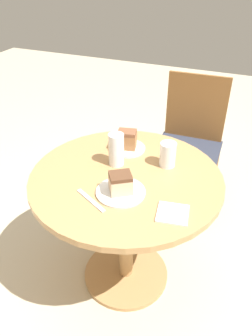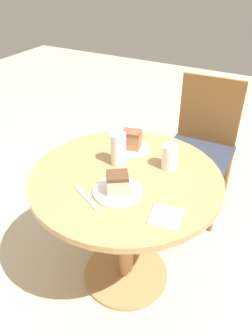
% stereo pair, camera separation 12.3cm
% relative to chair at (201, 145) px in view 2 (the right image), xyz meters
% --- Properties ---
extents(ground_plane, '(8.00, 8.00, 0.00)m').
position_rel_chair_xyz_m(ground_plane, '(-0.12, -0.84, -0.47)').
color(ground_plane, beige).
extents(table, '(0.89, 0.89, 0.70)m').
position_rel_chair_xyz_m(table, '(-0.12, -0.84, 0.07)').
color(table, tan).
rests_on(table, ground_plane).
extents(chair, '(0.44, 0.44, 0.90)m').
position_rel_chair_xyz_m(chair, '(0.00, 0.00, 0.00)').
color(chair, brown).
rests_on(chair, ground_plane).
extents(plate_near, '(0.21, 0.21, 0.01)m').
position_rel_chair_xyz_m(plate_near, '(-0.09, -0.97, 0.24)').
color(plate_near, silver).
rests_on(plate_near, table).
extents(plate_far, '(0.19, 0.19, 0.01)m').
position_rel_chair_xyz_m(plate_far, '(-0.21, -0.62, 0.24)').
color(plate_far, silver).
rests_on(plate_far, table).
extents(cake_slice_near, '(0.12, 0.12, 0.09)m').
position_rel_chair_xyz_m(cake_slice_near, '(-0.09, -0.97, 0.29)').
color(cake_slice_near, beige).
rests_on(cake_slice_near, plate_near).
extents(cake_slice_far, '(0.11, 0.09, 0.10)m').
position_rel_chair_xyz_m(cake_slice_far, '(-0.21, -0.62, 0.29)').
color(cake_slice_far, '#9E6B42').
rests_on(cake_slice_far, plate_far).
extents(glass_lemonade, '(0.08, 0.08, 0.12)m').
position_rel_chair_xyz_m(glass_lemonade, '(0.03, -0.69, 0.29)').
color(glass_lemonade, beige).
rests_on(glass_lemonade, table).
extents(glass_water, '(0.07, 0.07, 0.16)m').
position_rel_chair_xyz_m(glass_water, '(-0.20, -0.77, 0.31)').
color(glass_water, silver).
rests_on(glass_water, table).
extents(napkin_stack, '(0.14, 0.14, 0.01)m').
position_rel_chair_xyz_m(napkin_stack, '(0.15, -1.02, 0.24)').
color(napkin_stack, white).
rests_on(napkin_stack, table).
extents(fork, '(0.17, 0.10, 0.00)m').
position_rel_chair_xyz_m(fork, '(-0.18, -1.07, 0.24)').
color(fork, silver).
rests_on(fork, table).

